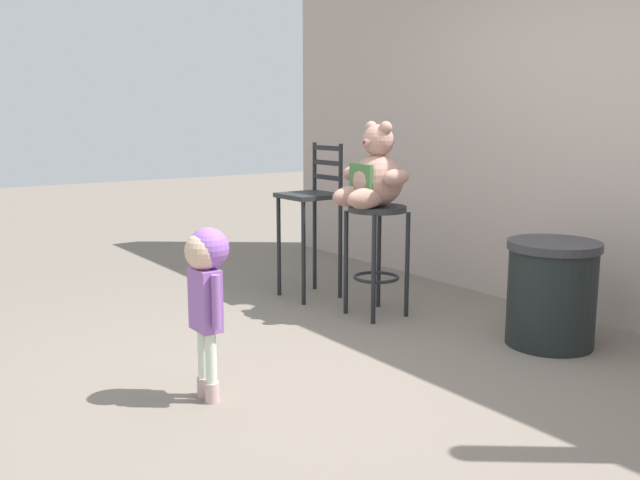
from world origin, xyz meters
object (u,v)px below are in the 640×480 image
Objects in this scene: bar_stool_with_teddy at (377,237)px; bar_chair_empty at (312,207)px; trash_bin at (551,293)px; teddy_bear at (374,176)px; child_walking at (206,276)px.

bar_stool_with_teddy is 0.72m from bar_chair_empty.
bar_stool_with_teddy is 1.20× the size of trash_bin.
teddy_bear reaches higher than child_walking.
trash_bin is (1.13, 0.45, -0.23)m from bar_stool_with_teddy.
bar_stool_with_teddy is 1.77m from child_walking.
bar_stool_with_teddy is at bearing 90.00° from teddy_bear.
child_walking is (0.66, -1.64, 0.07)m from bar_stool_with_teddy.
child_walking is 1.34× the size of trash_bin.
trash_bin is at bearing 15.93° from bar_chair_empty.
child_walking is 2.17m from trash_bin.
teddy_bear reaches higher than bar_chair_empty.
trash_bin is (1.13, 0.48, -0.67)m from teddy_bear.
child_walking is 2.08m from bar_chair_empty.
bar_stool_with_teddy is 0.66× the size of bar_chair_empty.
bar_chair_empty is at bearing 152.83° from child_walking.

